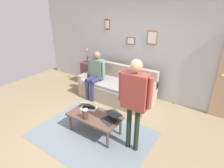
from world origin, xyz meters
TOP-DOWN VIEW (x-y plane):
  - ground_plane at (0.00, 0.00)m, footprint 7.68×7.68m
  - area_rug at (-0.12, 0.04)m, footprint 2.31×1.67m
  - back_wall at (0.00, -2.20)m, footprint 7.04×0.11m
  - couch at (0.30, -1.54)m, footprint 1.98×0.90m
  - coffee_table at (-0.12, -0.06)m, footprint 1.06×0.56m
  - laptop_left at (-0.48, -0.11)m, footprint 0.40×0.42m
  - laptop_center at (0.16, -0.21)m, footprint 0.40×0.36m
  - french_press at (-0.05, 0.12)m, footprint 0.12×0.10m
  - side_shelf at (1.60, -1.87)m, footprint 0.42×0.32m
  - flower_vase at (1.60, -1.87)m, footprint 0.10×0.09m
  - person_standing at (-0.95, -0.08)m, footprint 0.59×0.20m
  - person_seated at (0.86, -1.32)m, footprint 0.55×0.51m

SIDE VIEW (x-z plane):
  - ground_plane at x=0.00m, z-range 0.00..0.00m
  - area_rug at x=-0.12m, z-range 0.00..0.01m
  - couch at x=0.30m, z-range -0.14..0.74m
  - coffee_table at x=-0.12m, z-range 0.16..0.56m
  - side_shelf at x=1.60m, z-range 0.00..0.74m
  - laptop_center at x=0.16m, z-range 0.37..0.52m
  - laptop_left at x=-0.48m, z-range 0.38..0.52m
  - french_press at x=-0.05m, z-range 0.39..0.62m
  - person_seated at x=0.86m, z-range 0.09..1.37m
  - flower_vase at x=1.60m, z-range 0.67..1.10m
  - person_standing at x=-0.95m, z-range 0.24..1.91m
  - back_wall at x=0.00m, z-range 0.00..2.70m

